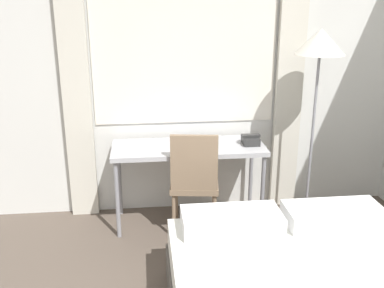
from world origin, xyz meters
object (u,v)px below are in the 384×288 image
at_px(standing_lamp, 320,54).
at_px(book, 200,141).
at_px(desk, 188,153).
at_px(telephone, 251,140).
at_px(desk_chair, 194,178).

relative_size(standing_lamp, book, 7.48).
bearing_deg(book, desk, -149.12).
relative_size(desk, telephone, 8.12).
relative_size(desk_chair, standing_lamp, 0.54).
bearing_deg(telephone, standing_lamp, -8.67).
xyz_separation_m(desk, standing_lamp, (1.06, -0.10, 0.84)).
bearing_deg(telephone, desk, 178.17).
height_order(desk, book, book).
height_order(standing_lamp, telephone, standing_lamp).
bearing_deg(desk_chair, desk, 105.93).
relative_size(standing_lamp, telephone, 10.55).
relative_size(telephone, book, 0.71).
bearing_deg(desk_chair, telephone, 28.09).
bearing_deg(book, telephone, -10.70).
xyz_separation_m(desk, desk_chair, (0.03, -0.20, -0.15)).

